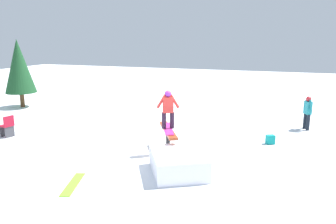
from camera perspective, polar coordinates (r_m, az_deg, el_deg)
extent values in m
plane|color=white|center=(11.48, 0.00, -7.13)|extent=(60.00, 60.00, 0.00)
cylinder|color=black|center=(11.35, 0.00, -5.28)|extent=(0.14, 0.14, 0.78)
cube|color=#A53F1E|center=(11.23, 0.00, -3.19)|extent=(1.97, 1.27, 0.08)
cube|color=white|center=(9.76, 1.79, -8.86)|extent=(2.30, 2.19, 0.63)
cube|color=#D32C8D|center=(11.21, 0.00, -2.92)|extent=(1.52, 0.87, 0.03)
cylinder|color=#2C1B2F|center=(11.15, 0.71, -1.46)|extent=(0.15, 0.15, 0.55)
cylinder|color=#2C1B2F|center=(11.13, -0.71, -1.48)|extent=(0.15, 0.15, 0.55)
cube|color=red|center=(11.01, 0.00, 1.27)|extent=(0.34, 0.41, 0.53)
cylinder|color=red|center=(11.01, 1.15, 1.89)|extent=(0.22, 0.35, 0.49)
cylinder|color=red|center=(10.98, -1.16, 1.86)|extent=(0.22, 0.35, 0.49)
sphere|color=purple|center=(10.94, 0.00, 3.21)|extent=(0.23, 0.23, 0.23)
cylinder|color=black|center=(15.56, 22.73, -1.45)|extent=(0.14, 0.14, 0.69)
cylinder|color=black|center=(15.33, 23.21, -1.69)|extent=(0.14, 0.14, 0.69)
cube|color=teal|center=(15.31, 23.17, 0.69)|extent=(0.40, 0.34, 0.55)
cylinder|color=teal|center=(15.47, 22.83, 1.31)|extent=(0.23, 0.17, 0.50)
cylinder|color=teal|center=(15.11, 23.61, 0.98)|extent=(0.23, 0.17, 0.50)
sphere|color=red|center=(15.24, 23.30, 2.11)|extent=(0.22, 0.22, 0.22)
cube|color=#87D931|center=(9.52, -16.20, -11.98)|extent=(1.47, 0.71, 0.02)
cube|color=#3F3F44|center=(14.91, -26.59, -2.92)|extent=(0.39, 0.12, 0.44)
cube|color=#3F3F44|center=(14.61, -25.86, -3.15)|extent=(0.39, 0.12, 0.44)
cube|color=#AB1429|center=(14.70, -26.32, -2.13)|extent=(0.53, 0.53, 0.04)
cube|color=#AB1429|center=(14.48, -25.99, -1.41)|extent=(0.44, 0.13, 0.40)
cube|color=#10928E|center=(12.95, 17.39, -4.61)|extent=(0.33, 0.37, 0.34)
cylinder|color=#4C331E|center=(20.60, -24.04, 1.97)|extent=(0.24, 0.24, 0.85)
cone|color=#194723|center=(20.36, -24.54, 7.29)|extent=(1.69, 1.69, 3.00)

